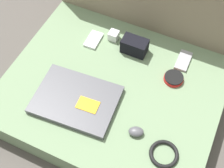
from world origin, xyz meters
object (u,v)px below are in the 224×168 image
Objects in this scene: computer_mouse at (136,132)px; camera_pouch at (134,46)px; speaker_puck at (174,78)px; phone_silver at (183,61)px; charger_brick at (114,35)px; laptop at (76,100)px; phone_black at (94,40)px.

camera_pouch reaches higher than computer_mouse.
speaker_puck is 0.12m from phone_silver.
camera_pouch is 2.61× the size of charger_brick.
phone_silver is 0.35m from charger_brick.
laptop is at bearing -89.31° from charger_brick.
phone_black is 0.21m from camera_pouch.
computer_mouse is 0.31m from speaker_puck.
camera_pouch is at bearing 93.57° from computer_mouse.
speaker_puck is at bearing -9.22° from phone_black.
phone_silver is at bearing 44.53° from laptop.
laptop is 0.44m from speaker_puck.
laptop is 4.15× the size of speaker_puck.
laptop is 7.91× the size of charger_brick.
camera_pouch is at bearing -14.29° from charger_brick.
phone_silver is 2.54× the size of charger_brick.
phone_black is at bearing -146.52° from charger_brick.
camera_pouch is (0.20, 0.02, 0.03)m from phone_black.
computer_mouse reaches higher than phone_black.
computer_mouse is at bearing -66.33° from camera_pouch.
computer_mouse is at bearing -10.21° from laptop.
computer_mouse reaches higher than phone_silver.
speaker_puck is 0.73× the size of camera_pouch.
charger_brick is (-0.34, 0.11, 0.01)m from speaker_puck.
laptop is at bearing -131.99° from phone_silver.
laptop is 5.03× the size of computer_mouse.
speaker_puck is at bearing 35.40° from laptop.
phone_black is (-0.42, 0.05, -0.00)m from speaker_puck.
computer_mouse is 0.68× the size of phone_black.
laptop reaches higher than phone_silver.
computer_mouse is at bearing -99.52° from speaker_puck.
charger_brick reaches higher than phone_silver.
computer_mouse is 0.52m from phone_black.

